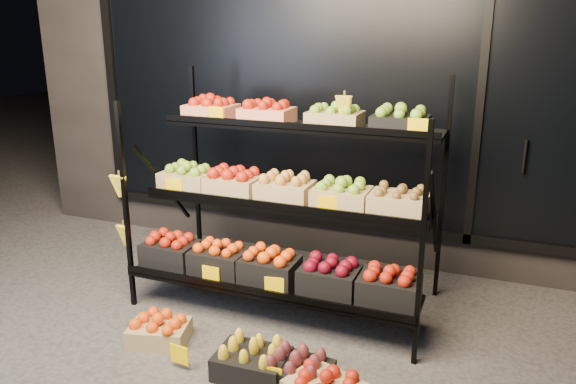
% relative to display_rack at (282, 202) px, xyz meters
% --- Properties ---
extents(ground, '(24.00, 24.00, 0.00)m').
position_rel_display_rack_xyz_m(ground, '(0.01, -0.60, -0.79)').
color(ground, '#514F4C').
rests_on(ground, ground).
extents(building, '(6.00, 2.08, 3.50)m').
position_rel_display_rack_xyz_m(building, '(0.01, 1.99, 0.96)').
color(building, '#2D2826').
rests_on(building, ground).
extents(display_rack, '(2.18, 1.02, 1.66)m').
position_rel_display_rack_xyz_m(display_rack, '(0.00, 0.00, 0.00)').
color(display_rack, black).
rests_on(display_rack, ground).
extents(tag_floor_a, '(0.13, 0.01, 0.12)m').
position_rel_display_rack_xyz_m(tag_floor_a, '(-0.26, -1.00, -0.73)').
color(tag_floor_a, '#FFCA00').
rests_on(tag_floor_a, ground).
extents(tag_floor_b, '(0.13, 0.01, 0.12)m').
position_rel_display_rack_xyz_m(tag_floor_b, '(0.34, -1.00, -0.73)').
color(tag_floor_b, '#FFCA00').
rests_on(tag_floor_b, ground).
extents(floor_crate_left, '(0.43, 0.36, 0.19)m').
position_rel_display_rack_xyz_m(floor_crate_left, '(-0.54, -0.79, -0.70)').
color(floor_crate_left, tan).
rests_on(floor_crate_left, ground).
extents(floor_crate_midleft, '(0.43, 0.32, 0.21)m').
position_rel_display_rack_xyz_m(floor_crate_midleft, '(0.17, -0.89, -0.69)').
color(floor_crate_midleft, black).
rests_on(floor_crate_midleft, ground).
extents(floor_crate_right, '(0.40, 0.31, 0.20)m').
position_rel_display_rack_xyz_m(floor_crate_right, '(0.44, -0.88, -0.70)').
color(floor_crate_right, black).
rests_on(floor_crate_right, ground).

